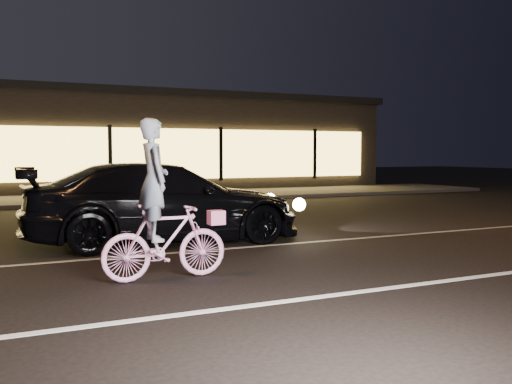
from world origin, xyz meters
TOP-DOWN VIEW (x-y plane):
  - ground at (0.00, 0.00)m, footprint 90.00×90.00m
  - lane_stripe_near at (0.00, -1.50)m, footprint 60.00×0.12m
  - lane_stripe_far at (0.00, 2.00)m, footprint 60.00×0.10m
  - sidewalk at (0.00, 13.00)m, footprint 30.00×4.00m
  - storefront at (0.00, 18.97)m, footprint 25.40×8.42m
  - cyclist at (-2.21, 0.15)m, footprint 1.67×0.57m
  - sedan at (-1.30, 3.15)m, footprint 5.17×2.29m

SIDE VIEW (x-z plane):
  - ground at x=0.00m, z-range 0.00..0.00m
  - lane_stripe_near at x=0.00m, z-range 0.00..0.01m
  - lane_stripe_far at x=0.00m, z-range 0.00..0.01m
  - sidewalk at x=0.00m, z-range 0.00..0.12m
  - sedan at x=-1.30m, z-range 0.00..1.47m
  - cyclist at x=-2.21m, z-range -0.30..1.80m
  - storefront at x=0.00m, z-range 0.05..4.25m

